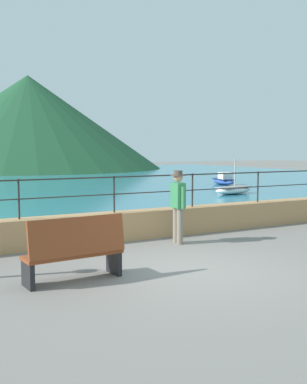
# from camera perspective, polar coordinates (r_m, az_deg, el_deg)

# --- Properties ---
(ground_plane) EXTENTS (120.00, 120.00, 0.00)m
(ground_plane) POSITION_cam_1_polar(r_m,az_deg,el_deg) (8.79, 3.86, -9.57)
(ground_plane) COLOR slate
(promenade_wall) EXTENTS (20.00, 0.56, 0.70)m
(promenade_wall) POSITION_cam_1_polar(r_m,az_deg,el_deg) (11.47, -4.84, -4.25)
(promenade_wall) COLOR tan
(promenade_wall) RESTS_ON ground
(railing) EXTENTS (18.44, 0.04, 0.90)m
(railing) POSITION_cam_1_polar(r_m,az_deg,el_deg) (11.35, -4.88, 0.66)
(railing) COLOR #282623
(railing) RESTS_ON promenade_wall
(hill_main) EXTENTS (29.32, 29.32, 10.27)m
(hill_main) POSITION_cam_1_polar(r_m,az_deg,el_deg) (53.44, -15.13, 8.27)
(hill_main) COLOR #1E4C2D
(hill_main) RESTS_ON ground
(bench_main) EXTENTS (1.73, 0.67, 1.13)m
(bench_main) POSITION_cam_1_polar(r_m,az_deg,el_deg) (8.01, -9.62, -7.00)
(bench_main) COLOR brown
(bench_main) RESTS_ON ground
(person_walking) EXTENTS (0.38, 0.57, 1.75)m
(person_walking) POSITION_cam_1_polar(r_m,az_deg,el_deg) (11.00, 3.03, -1.36)
(person_walking) COLOR slate
(person_walking) RESTS_ON ground
(boat_0) EXTENTS (1.40, 2.44, 0.76)m
(boat_0) POSITION_cam_1_polar(r_m,az_deg,el_deg) (28.66, 8.64, 1.44)
(boat_0) COLOR #2D4C9E
(boat_0) RESTS_ON lake_water
(boat_2) EXTENTS (2.42, 1.30, 1.72)m
(boat_2) POSITION_cam_1_polar(r_m,az_deg,el_deg) (22.84, 9.80, 0.26)
(boat_2) COLOR white
(boat_2) RESTS_ON lake_water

